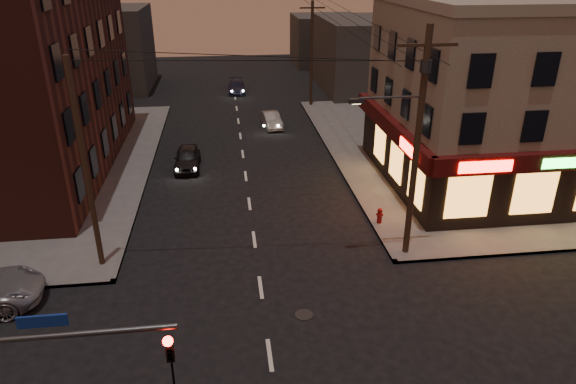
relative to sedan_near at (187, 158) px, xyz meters
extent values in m
plane|color=black|center=(3.64, -17.89, -0.67)|extent=(120.00, 120.00, 0.00)
cube|color=#514F4C|center=(21.64, 1.11, -0.60)|extent=(24.00, 28.00, 0.15)
cube|color=gray|center=(19.64, -4.39, 4.48)|extent=(15.00, 12.00, 10.00)
cube|color=black|center=(19.64, -10.34, 1.18)|extent=(15.12, 0.25, 3.40)
cube|color=black|center=(12.19, -4.39, 1.18)|extent=(0.25, 12.12, 3.40)
cube|color=#400A0A|center=(11.89, -4.39, 2.98)|extent=(0.50, 12.60, 0.90)
cube|color=#FF140C|center=(14.34, -10.91, 2.98)|extent=(2.60, 0.06, 0.55)
cube|color=#26FF3F|center=(18.34, -10.91, 2.98)|extent=(2.40, 0.06, 0.50)
cube|color=#FF140C|center=(11.62, -8.19, 2.98)|extent=(0.06, 2.60, 0.55)
cube|color=orange|center=(19.04, -10.49, 1.28)|extent=(12.40, 0.08, 2.20)
cube|color=orange|center=(12.04, -5.39, 1.28)|extent=(0.08, 8.40, 2.20)
cube|color=#3F3D3A|center=(17.64, 20.11, 2.83)|extent=(10.00, 12.00, 7.00)
cube|color=#3F3D3A|center=(-9.36, 24.11, 3.33)|extent=(9.00, 10.00, 8.00)
cube|color=#3F3D3A|center=(15.64, 34.11, 2.33)|extent=(8.00, 8.00, 6.00)
cylinder|color=#382619|center=(10.44, -12.09, 4.48)|extent=(0.28, 0.28, 10.00)
cube|color=#382619|center=(10.44, -12.09, 8.68)|extent=(2.40, 0.12, 0.12)
cylinder|color=#333538|center=(10.44, -12.09, 7.88)|extent=(0.44, 0.44, 0.50)
cylinder|color=#333538|center=(9.14, -12.09, 6.68)|extent=(2.60, 0.10, 0.10)
cube|color=#333538|center=(7.74, -12.09, 6.58)|extent=(0.60, 0.25, 0.18)
cube|color=#FFD88C|center=(7.74, -12.09, 6.48)|extent=(0.35, 0.15, 0.04)
cylinder|color=#382619|center=(10.44, 14.11, 3.98)|extent=(0.26, 0.26, 9.00)
cylinder|color=#382619|center=(-3.16, -11.39, 3.98)|extent=(0.24, 0.24, 9.00)
cylinder|color=#333538|center=(-0.76, -23.49, 5.33)|extent=(4.40, 0.12, 0.12)
imported|color=black|center=(1.24, -23.49, 4.83)|extent=(0.16, 0.20, 1.00)
sphere|color=#FF0C05|center=(1.24, -23.61, 5.08)|extent=(0.20, 0.20, 0.20)
cube|color=navy|center=(-0.96, -23.49, 5.68)|extent=(0.90, 0.05, 0.25)
imported|color=black|center=(0.00, 0.00, 0.00)|extent=(1.62, 3.96, 1.35)
imported|color=gray|center=(6.24, 8.15, -0.09)|extent=(1.62, 3.66, 1.17)
imported|color=#181A31|center=(3.87, 20.10, -0.08)|extent=(1.71, 4.11, 1.19)
cylinder|color=maroon|center=(10.04, -9.24, -0.19)|extent=(0.32, 0.32, 0.66)
sphere|color=maroon|center=(10.04, -9.24, 0.17)|extent=(0.26, 0.26, 0.26)
cylinder|color=maroon|center=(10.04, -9.24, -0.06)|extent=(0.37, 0.26, 0.13)
cylinder|color=maroon|center=(10.04, -9.24, -0.06)|extent=(0.26, 0.37, 0.13)
camera|label=1|loc=(2.54, -31.52, 11.70)|focal=32.00mm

